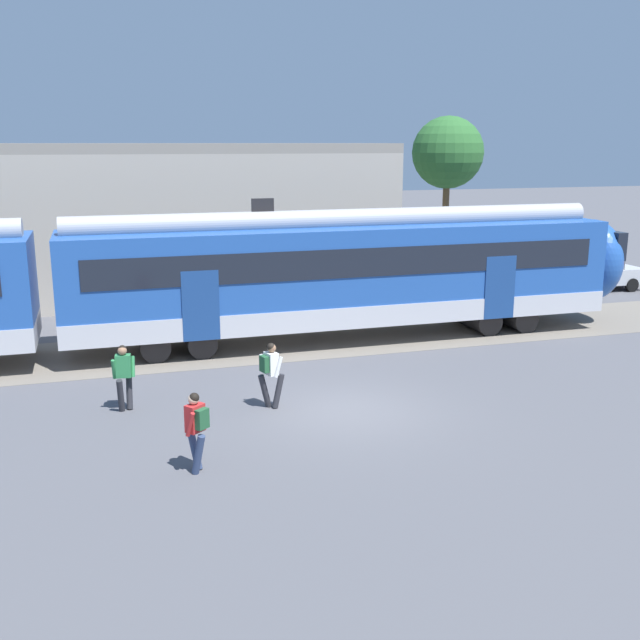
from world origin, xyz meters
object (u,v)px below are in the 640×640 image
object	(u,v)px
pedestrian_white	(270,370)
parked_car_silver	(597,273)
pedestrian_red	(196,425)
pedestrian_green	(124,372)

from	to	relation	value
pedestrian_white	parked_car_silver	size ratio (longest dim) A/B	0.42
pedestrian_red	pedestrian_white	bearing A→B (deg)	54.97
pedestrian_red	pedestrian_white	world-z (taller)	same
pedestrian_green	pedestrian_white	bearing A→B (deg)	-14.15
pedestrian_green	pedestrian_red	size ratio (longest dim) A/B	1.00
pedestrian_red	parked_car_silver	distance (m)	24.06
pedestrian_white	parked_car_silver	distance (m)	20.41
pedestrian_green	parked_car_silver	distance (m)	23.05
pedestrian_green	parked_car_silver	bearing A→B (deg)	25.16
pedestrian_green	pedestrian_red	xyz separation A→B (m)	(1.21, -4.09, 0.00)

